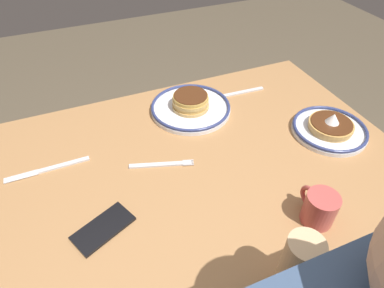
# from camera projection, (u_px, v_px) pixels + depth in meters

# --- Properties ---
(ground_plane) EXTENTS (6.00, 6.00, 0.00)m
(ground_plane) POSITION_uv_depth(u_px,v_px,m) (202.00, 276.00, 1.46)
(ground_plane) COLOR brown
(dining_table) EXTENTS (1.15, 0.82, 0.73)m
(dining_table) POSITION_uv_depth(u_px,v_px,m) (206.00, 184.00, 1.05)
(dining_table) COLOR #A67547
(dining_table) RESTS_ON ground_plane
(plate_near_main) EXTENTS (0.23, 0.23, 0.07)m
(plate_near_main) POSITION_uv_depth(u_px,v_px,m) (330.00, 128.00, 1.05)
(plate_near_main) COLOR silver
(plate_near_main) RESTS_ON dining_table
(plate_center_pancakes) EXTENTS (0.27, 0.27, 0.06)m
(plate_center_pancakes) POSITION_uv_depth(u_px,v_px,m) (191.00, 106.00, 1.14)
(plate_center_pancakes) COLOR white
(plate_center_pancakes) RESTS_ON dining_table
(coffee_mug) EXTENTS (0.08, 0.11, 0.09)m
(coffee_mug) POSITION_uv_depth(u_px,v_px,m) (319.00, 207.00, 0.79)
(coffee_mug) COLOR #BF4C47
(coffee_mug) RESTS_ON dining_table
(cell_phone) EXTENTS (0.16, 0.12, 0.01)m
(cell_phone) POSITION_uv_depth(u_px,v_px,m) (103.00, 228.00, 0.79)
(cell_phone) COLOR black
(cell_phone) RESTS_ON dining_table
(fork_near) EXTENTS (0.18, 0.07, 0.01)m
(fork_near) POSITION_uv_depth(u_px,v_px,m) (162.00, 164.00, 0.95)
(fork_near) COLOR silver
(fork_near) RESTS_ON dining_table
(butter_knife) EXTENTS (0.23, 0.02, 0.01)m
(butter_knife) POSITION_uv_depth(u_px,v_px,m) (48.00, 169.00, 0.94)
(butter_knife) COLOR silver
(butter_knife) RESTS_ON dining_table
(tea_spoon) EXTENTS (0.21, 0.03, 0.01)m
(tea_spoon) POSITION_uv_depth(u_px,v_px,m) (230.00, 94.00, 1.22)
(tea_spoon) COLOR silver
(tea_spoon) RESTS_ON dining_table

